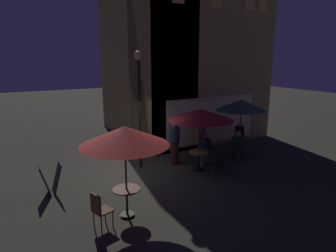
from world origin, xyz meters
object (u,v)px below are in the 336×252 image
at_px(cafe_chair_1, 218,162).
at_px(cafe_chair_3, 237,147).
at_px(cafe_chair_2, 205,150).
at_px(patron_seated_2, 239,135).
at_px(patio_umbrella_1, 200,115).
at_px(patron_standing_3, 175,144).
at_px(cafe_table_2, 239,143).
at_px(patio_umbrella_0, 125,136).
at_px(cafe_chair_0, 99,208).
at_px(patron_standing_4, 202,134).
at_px(patron_seated_0, 204,147).
at_px(street_lamp_near_corner, 139,90).
at_px(cafe_chair_4, 239,138).
at_px(menu_sandwich_board, 51,179).
at_px(patio_umbrella_2, 241,105).
at_px(cafe_table_0, 127,196).
at_px(cafe_table_1, 199,157).

xyz_separation_m(cafe_chair_1, cafe_chair_3, (1.70, 0.89, 0.05)).
xyz_separation_m(cafe_chair_2, patron_seated_2, (2.29, 0.59, 0.16)).
relative_size(patio_umbrella_1, patron_standing_3, 1.43).
height_order(cafe_table_2, patio_umbrella_0, patio_umbrella_0).
height_order(cafe_chair_0, patron_standing_4, patron_standing_4).
height_order(cafe_chair_3, patron_seated_2, patron_seated_2).
xyz_separation_m(cafe_table_2, patron_seated_2, (0.46, 0.51, 0.19)).
xyz_separation_m(patio_umbrella_0, cafe_chair_1, (3.67, 0.84, -1.61)).
bearing_deg(patron_seated_0, patio_umbrella_0, -10.60).
distance_m(street_lamp_near_corner, cafe_chair_4, 5.28).
relative_size(menu_sandwich_board, patio_umbrella_2, 0.38).
distance_m(menu_sandwich_board, cafe_chair_3, 6.89).
xyz_separation_m(cafe_chair_3, patron_standing_3, (-2.29, 0.98, 0.21)).
height_order(patio_umbrella_1, cafe_chair_3, patio_umbrella_1).
bearing_deg(patron_standing_4, patron_seated_0, -97.60).
bearing_deg(menu_sandwich_board, patio_umbrella_2, 1.04).
relative_size(cafe_chair_1, patron_standing_4, 0.54).
xyz_separation_m(cafe_table_0, patio_umbrella_2, (5.97, 2.28, 1.58)).
relative_size(street_lamp_near_corner, cafe_table_0, 5.56).
relative_size(street_lamp_near_corner, cafe_table_1, 5.73).
distance_m(menu_sandwich_board, cafe_chair_0, 2.71).
xyz_separation_m(menu_sandwich_board, cafe_chair_4, (8.02, 0.50, 0.08)).
bearing_deg(patio_umbrella_1, patio_umbrella_2, 13.40).
bearing_deg(cafe_table_2, cafe_chair_4, 47.48).
xyz_separation_m(cafe_table_2, patron_seated_0, (-1.95, -0.18, 0.16)).
xyz_separation_m(patio_umbrella_2, patron_standing_4, (-1.24, 0.96, -1.25)).
relative_size(street_lamp_near_corner, patio_umbrella_1, 1.82).
bearing_deg(patron_seated_2, cafe_chair_1, -12.45).
xyz_separation_m(cafe_table_0, cafe_chair_3, (5.37, 1.74, 0.05)).
bearing_deg(street_lamp_near_corner, cafe_table_0, -120.36).
xyz_separation_m(menu_sandwich_board, patio_umbrella_1, (4.99, -0.69, 1.61)).
bearing_deg(cafe_table_1, patio_umbrella_2, 13.40).
distance_m(patio_umbrella_1, cafe_chair_2, 1.72).
relative_size(cafe_table_0, patio_umbrella_1, 0.33).
xyz_separation_m(patio_umbrella_0, patio_umbrella_1, (3.49, 1.69, -0.08)).
bearing_deg(street_lamp_near_corner, cafe_table_1, -38.94).
bearing_deg(patio_umbrella_0, patron_seated_0, 27.59).
bearing_deg(street_lamp_near_corner, cafe_chair_0, -128.14).
bearing_deg(street_lamp_near_corner, menu_sandwich_board, -168.34).
bearing_deg(cafe_chair_1, cafe_chair_0, 91.86).
bearing_deg(cafe_chair_3, cafe_table_1, 139.58).
distance_m(patron_seated_0, patron_seated_2, 2.51).
bearing_deg(cafe_table_0, menu_sandwich_board, 122.18).
distance_m(cafe_chair_2, cafe_chair_4, 2.49).
distance_m(menu_sandwich_board, patio_umbrella_0, 3.28).
height_order(cafe_table_1, patron_seated_0, patron_seated_0).
bearing_deg(patio_umbrella_1, patron_standing_3, 112.01).
height_order(patio_umbrella_0, cafe_chair_1, patio_umbrella_0).
height_order(cafe_chair_0, cafe_chair_1, cafe_chair_1).
distance_m(street_lamp_near_corner, cafe_table_0, 4.25).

